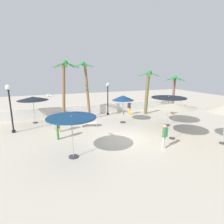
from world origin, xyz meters
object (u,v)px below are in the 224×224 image
palm_tree_2 (64,85)px  lamp_post_0 (10,101)px  palm_tree_3 (86,84)px  seagull_0 (50,96)px  guest_1 (58,121)px  guest_3 (129,107)px  palm_tree_1 (174,90)px  lounge_chair_0 (87,122)px  palm_tree_0 (148,87)px  patio_umbrella_5 (123,98)px  lamp_post_1 (108,93)px  guest_0 (164,134)px  patio_umbrella_0 (169,99)px  patio_umbrella_4 (175,106)px  patio_umbrella_1 (33,99)px  patio_umbrella_3 (72,120)px  guest_2 (57,127)px

palm_tree_2 → lamp_post_0: 4.54m
palm_tree_3 → seagull_0: palm_tree_3 is taller
guest_1 → guest_3: 8.64m
palm_tree_1 → lounge_chair_0: 10.69m
seagull_0 → guest_1: bearing=81.6°
palm_tree_0 → patio_umbrella_5: bearing=-150.0°
lamp_post_1 → seagull_0: (-6.37, -8.27, 1.13)m
palm_tree_3 → lamp_post_1: (2.44, 0.14, -1.12)m
palm_tree_1 → lounge_chair_0: palm_tree_1 is taller
palm_tree_1 → guest_0: palm_tree_1 is taller
palm_tree_3 → guest_1: bearing=-129.5°
palm_tree_2 → palm_tree_3: bearing=39.6°
patio_umbrella_0 → lounge_chair_0: 7.60m
patio_umbrella_0 → patio_umbrella_5: (-3.38, 2.33, -0.08)m
patio_umbrella_0 → patio_umbrella_4: bearing=-121.3°
lamp_post_1 → lounge_chair_0: 5.26m
guest_1 → palm_tree_0: bearing=16.3°
patio_umbrella_1 → patio_umbrella_4: size_ratio=0.96×
palm_tree_2 → guest_1: 3.52m
patio_umbrella_5 → palm_tree_1: (6.81, 1.15, 0.44)m
palm_tree_1 → lamp_post_0: 16.28m
patio_umbrella_0 → seagull_0: 10.32m
patio_umbrella_4 → lamp_post_0: bearing=152.6°
lamp_post_0 → seagull_0: bearing=-61.7°
palm_tree_0 → guest_1: bearing=-163.7°
guest_0 → guest_1: guest_0 is taller
patio_umbrella_3 → lamp_post_0: (-3.83, 6.09, 0.32)m
guest_1 → lounge_chair_0: bearing=14.2°
palm_tree_3 → patio_umbrella_0: bearing=-43.7°
patio_umbrella_1 → lounge_chair_0: 5.58m
patio_umbrella_4 → lamp_post_1: 8.95m
guest_0 → guest_1: (-6.00, 5.79, -0.04)m
lounge_chair_0 → guest_1: guest_1 is taller
guest_3 → lamp_post_0: bearing=-170.0°
patio_umbrella_4 → lounge_chair_0: 7.64m
lamp_post_0 → guest_1: (3.46, -1.20, -1.65)m
guest_0 → guest_2: guest_0 is taller
guest_0 → palm_tree_0: bearing=64.7°
palm_tree_2 → patio_umbrella_1: bearing=151.8°
guest_0 → guest_1: size_ratio=1.04×
patio_umbrella_0 → patio_umbrella_3: (-9.01, -3.14, -0.20)m
patio_umbrella_0 → lounge_chair_0: patio_umbrella_0 is taller
patio_umbrella_4 → palm_tree_2: (-6.79, 6.58, 1.21)m
lamp_post_0 → lamp_post_1: (9.23, 2.98, -0.17)m
patio_umbrella_3 → palm_tree_1: size_ratio=0.63×
palm_tree_2 → guest_3: bearing=9.7°
palm_tree_2 → seagull_0: 6.28m
patio_umbrella_4 → lamp_post_0: lamp_post_0 is taller
palm_tree_2 → guest_2: (-1.08, -3.66, -2.74)m
patio_umbrella_1 → lamp_post_0: 2.78m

